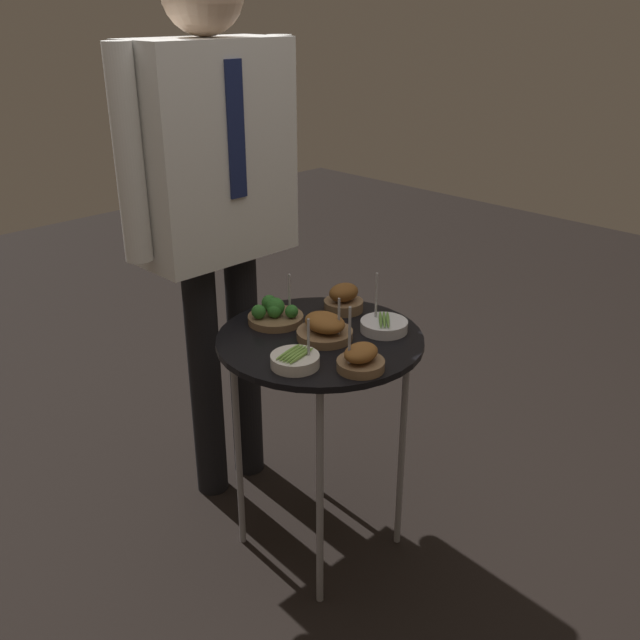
# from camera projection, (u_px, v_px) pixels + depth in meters

# --- Properties ---
(ground_plane) EXTENTS (8.00, 8.00, 0.00)m
(ground_plane) POSITION_uv_depth(u_px,v_px,m) (320.00, 540.00, 2.28)
(ground_plane) COLOR black
(serving_cart) EXTENTS (0.58, 0.58, 0.72)m
(serving_cart) POSITION_uv_depth(u_px,v_px,m) (320.00, 357.00, 2.01)
(serving_cart) COLOR black
(serving_cart) RESTS_ON ground_plane
(bowl_roast_front_left) EXTENTS (0.16, 0.16, 0.13)m
(bowl_roast_front_left) POSITION_uv_depth(u_px,v_px,m) (325.00, 328.00, 1.96)
(bowl_roast_front_left) COLOR brown
(bowl_roast_front_left) RESTS_ON serving_cart
(bowl_broccoli_mid_left) EXTENTS (0.16, 0.16, 0.14)m
(bowl_broccoli_mid_left) POSITION_uv_depth(u_px,v_px,m) (275.00, 314.00, 2.06)
(bowl_broccoli_mid_left) COLOR brown
(bowl_broccoli_mid_left) RESTS_ON serving_cart
(bowl_roast_front_right) EXTENTS (0.12, 0.12, 0.09)m
(bowl_roast_front_right) POSITION_uv_depth(u_px,v_px,m) (344.00, 299.00, 2.14)
(bowl_roast_front_right) COLOR brown
(bowl_roast_front_right) RESTS_ON serving_cart
(bowl_asparagus_center) EXTENTS (0.13, 0.13, 0.13)m
(bowl_asparagus_center) POSITION_uv_depth(u_px,v_px,m) (295.00, 360.00, 1.81)
(bowl_asparagus_center) COLOR silver
(bowl_asparagus_center) RESTS_ON serving_cart
(bowl_asparagus_mid_right) EXTENTS (0.13, 0.13, 0.16)m
(bowl_asparagus_mid_right) POSITION_uv_depth(u_px,v_px,m) (384.00, 325.00, 2.01)
(bowl_asparagus_mid_right) COLOR silver
(bowl_asparagus_mid_right) RESTS_ON serving_cart
(bowl_roast_front_center) EXTENTS (0.12, 0.12, 0.18)m
(bowl_roast_front_center) POSITION_uv_depth(u_px,v_px,m) (361.00, 359.00, 1.79)
(bowl_roast_front_center) COLOR brown
(bowl_roast_front_center) RESTS_ON serving_cart
(waiter_figure) EXTENTS (0.63, 0.24, 1.71)m
(waiter_figure) POSITION_uv_depth(u_px,v_px,m) (214.00, 180.00, 2.14)
(waiter_figure) COLOR black
(waiter_figure) RESTS_ON ground_plane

